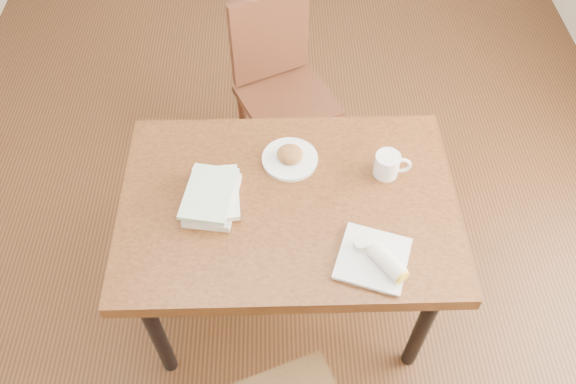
{
  "coord_description": "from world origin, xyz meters",
  "views": [
    {
      "loc": [
        -0.03,
        -1.23,
        2.41
      ],
      "look_at": [
        0.0,
        0.0,
        0.8
      ],
      "focal_mm": 35.0,
      "sensor_mm": 36.0,
      "label": 1
    }
  ],
  "objects_px": {
    "plate_scone": "(290,157)",
    "plate_burrito": "(377,259)",
    "table": "(288,213)",
    "coffee_mug": "(388,164)",
    "book_stack": "(213,196)",
    "chair_far": "(280,79)"
  },
  "relations": [
    {
      "from": "table",
      "to": "book_stack",
      "type": "xyz_separation_m",
      "value": [
        -0.27,
        0.0,
        0.11
      ]
    },
    {
      "from": "table",
      "to": "plate_burrito",
      "type": "xyz_separation_m",
      "value": [
        0.29,
        -0.27,
        0.1
      ]
    },
    {
      "from": "plate_scone",
      "to": "coffee_mug",
      "type": "bearing_deg",
      "value": -10.67
    },
    {
      "from": "chair_far",
      "to": "plate_burrito",
      "type": "bearing_deg",
      "value": -75.1
    },
    {
      "from": "chair_far",
      "to": "coffee_mug",
      "type": "xyz_separation_m",
      "value": [
        0.4,
        -0.78,
        0.25
      ]
    },
    {
      "from": "coffee_mug",
      "to": "book_stack",
      "type": "xyz_separation_m",
      "value": [
        -0.65,
        -0.12,
        -0.02
      ]
    },
    {
      "from": "table",
      "to": "plate_scone",
      "type": "height_order",
      "value": "plate_scone"
    },
    {
      "from": "chair_far",
      "to": "book_stack",
      "type": "distance_m",
      "value": 0.96
    },
    {
      "from": "coffee_mug",
      "to": "book_stack",
      "type": "distance_m",
      "value": 0.66
    },
    {
      "from": "table",
      "to": "coffee_mug",
      "type": "bearing_deg",
      "value": 17.69
    },
    {
      "from": "chair_far",
      "to": "coffee_mug",
      "type": "bearing_deg",
      "value": -62.91
    },
    {
      "from": "table",
      "to": "plate_scone",
      "type": "bearing_deg",
      "value": 86.33
    },
    {
      "from": "coffee_mug",
      "to": "plate_burrito",
      "type": "xyz_separation_m",
      "value": [
        -0.09,
        -0.39,
        -0.03
      ]
    },
    {
      "from": "chair_far",
      "to": "plate_burrito",
      "type": "relative_size",
      "value": 3.26
    },
    {
      "from": "plate_burrito",
      "to": "book_stack",
      "type": "distance_m",
      "value": 0.63
    },
    {
      "from": "table",
      "to": "book_stack",
      "type": "bearing_deg",
      "value": 179.66
    },
    {
      "from": "plate_scone",
      "to": "plate_burrito",
      "type": "distance_m",
      "value": 0.54
    },
    {
      "from": "table",
      "to": "coffee_mug",
      "type": "relative_size",
      "value": 8.78
    },
    {
      "from": "coffee_mug",
      "to": "plate_burrito",
      "type": "height_order",
      "value": "coffee_mug"
    },
    {
      "from": "chair_far",
      "to": "coffee_mug",
      "type": "relative_size",
      "value": 6.76
    },
    {
      "from": "coffee_mug",
      "to": "book_stack",
      "type": "height_order",
      "value": "coffee_mug"
    },
    {
      "from": "coffee_mug",
      "to": "chair_far",
      "type": "bearing_deg",
      "value": 117.09
    }
  ]
}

